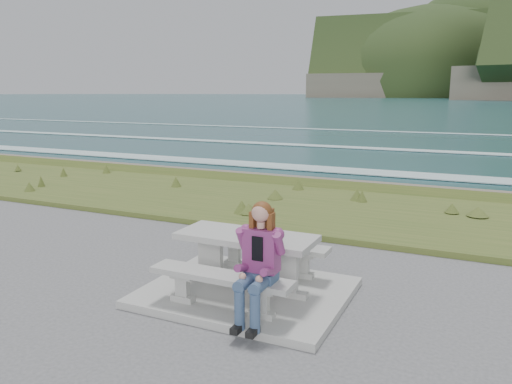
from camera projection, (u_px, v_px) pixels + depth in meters
concrete_slab at (247, 292)px, 6.61m from camera, size 2.60×2.10×0.10m
picnic_table at (246, 246)px, 6.49m from camera, size 1.80×0.75×0.75m
bench_landward at (221, 282)px, 5.91m from camera, size 1.80×0.35×0.45m
bench_seaward at (268, 249)px, 7.16m from camera, size 1.80×0.35×0.45m
grass_verge at (345, 214)px, 11.07m from camera, size 160.00×4.50×0.22m
shore_drop at (373, 191)px, 13.65m from camera, size 160.00×0.80×2.20m
ocean at (433, 168)px, 29.28m from camera, size 1600.00×1600.00×0.09m
seated_woman at (256, 280)px, 5.55m from camera, size 0.39×0.68×1.37m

